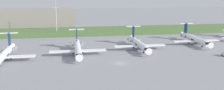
{
  "coord_description": "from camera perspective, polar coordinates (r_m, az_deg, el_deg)",
  "views": [
    {
      "loc": [
        -17.84,
        -92.06,
        26.51
      ],
      "look_at": [
        0.0,
        18.18,
        3.0
      ],
      "focal_mm": 42.93,
      "sensor_mm": 36.0,
      "label": 1
    }
  ],
  "objects": [
    {
      "name": "ground_plane",
      "position": [
        126.18,
        -0.86,
        -0.24
      ],
      "size": [
        500.0,
        500.0,
        0.0
      ],
      "primitive_type": "plane",
      "color": "gray"
    },
    {
      "name": "regional_jet_third",
      "position": [
        110.74,
        -7.31,
        -0.71
      ],
      "size": [
        22.81,
        31.0,
        9.0
      ],
      "color": "white",
      "rests_on": "ground"
    },
    {
      "name": "safety_cone_front_marker",
      "position": [
        120.28,
        21.16,
        -1.53
      ],
      "size": [
        0.44,
        0.44,
        0.55
      ],
      "primitive_type": "cone",
      "color": "orange",
      "rests_on": "ground"
    },
    {
      "name": "regional_jet_second",
      "position": [
        108.0,
        -21.97,
        -1.82
      ],
      "size": [
        22.81,
        31.0,
        9.0
      ],
      "color": "white",
      "rests_on": "ground"
    },
    {
      "name": "regional_jet_fifth",
      "position": [
        136.89,
        17.16,
        1.27
      ],
      "size": [
        22.81,
        31.0,
        9.0
      ],
      "color": "white",
      "rests_on": "ground"
    },
    {
      "name": "grass_berm",
      "position": [
        162.2,
        -2.77,
        2.99
      ],
      "size": [
        320.0,
        20.0,
        2.9
      ],
      "primitive_type": "cube",
      "color": "#4C6B38",
      "rests_on": "ground"
    },
    {
      "name": "distant_hangar",
      "position": [
        191.67,
        -17.75,
        5.36
      ],
      "size": [
        65.06,
        23.74,
        13.18
      ],
      "primitive_type": "cube",
      "color": "gray",
      "rests_on": "ground"
    },
    {
      "name": "regional_jet_fourth",
      "position": [
        120.15,
        5.72,
        0.32
      ],
      "size": [
        22.81,
        31.0,
        9.0
      ],
      "color": "white",
      "rests_on": "ground"
    },
    {
      "name": "antenna_mast",
      "position": [
        155.06,
        -11.82,
        5.65
      ],
      "size": [
        4.4,
        0.5,
        25.01
      ],
      "color": "#B2B2B7",
      "rests_on": "ground"
    }
  ]
}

